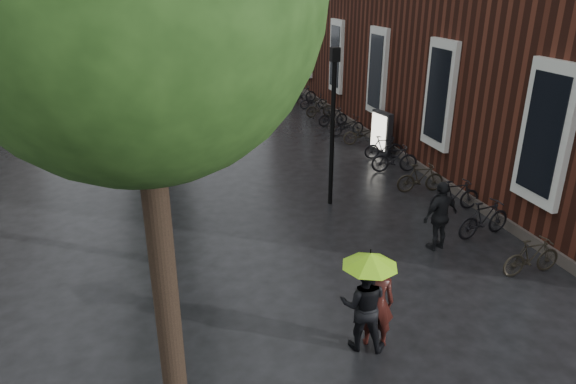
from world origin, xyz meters
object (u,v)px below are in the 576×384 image
object	(u,v)px
parked_bicycles	(371,142)
lamp_post	(333,113)
person_black	(364,305)
ad_lightbox	(381,133)
pedestrian_walking	(440,216)
person_burgundy	(377,303)

from	to	relation	value
parked_bicycles	lamp_post	size ratio (longest dim) A/B	4.20
person_black	ad_lightbox	distance (m)	12.28
person_black	parked_bicycles	xyz separation A→B (m)	(5.07, 11.13, -0.45)
pedestrian_walking	parked_bicycles	world-z (taller)	pedestrian_walking
person_burgundy	person_black	xyz separation A→B (m)	(-0.27, -0.01, 0.01)
person_burgundy	pedestrian_walking	distance (m)	4.45
parked_bicycles	lamp_post	world-z (taller)	lamp_post
pedestrian_walking	parked_bicycles	size ratio (longest dim) A/B	0.09
person_burgundy	parked_bicycles	world-z (taller)	person_burgundy
pedestrian_walking	ad_lightbox	xyz separation A→B (m)	(1.98, 7.90, -0.07)
parked_bicycles	person_burgundy	bearing A→B (deg)	-113.35
lamp_post	pedestrian_walking	bearing A→B (deg)	-63.97
pedestrian_walking	parked_bicycles	bearing A→B (deg)	-115.88
person_black	lamp_post	bearing A→B (deg)	-80.71
parked_bicycles	ad_lightbox	world-z (taller)	ad_lightbox
parked_bicycles	ad_lightbox	size ratio (longest dim) A/B	11.70
person_burgundy	pedestrian_walking	size ratio (longest dim) A/B	0.99
ad_lightbox	person_black	bearing A→B (deg)	-126.33
person_burgundy	ad_lightbox	distance (m)	12.16
parked_bicycles	ad_lightbox	bearing A→B (deg)	-17.62
pedestrian_walking	lamp_post	world-z (taller)	lamp_post
person_burgundy	lamp_post	xyz separation A→B (m)	(1.45, 6.65, 1.99)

